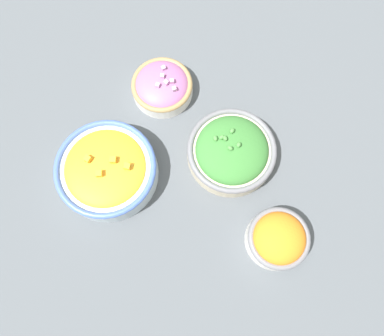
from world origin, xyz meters
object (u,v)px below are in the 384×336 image
(bowl_squash, at_px, (107,170))
(bowl_broccoli, at_px, (232,151))
(bowl_carrots, at_px, (278,239))
(bowl_red_onion, at_px, (162,86))

(bowl_squash, bearing_deg, bowl_broccoli, 39.98)
(bowl_broccoli, height_order, bowl_squash, same)
(bowl_carrots, bearing_deg, bowl_squash, -171.48)
(bowl_broccoli, xyz_separation_m, bowl_carrots, (0.16, -0.11, 0.01))
(bowl_red_onion, xyz_separation_m, bowl_carrots, (0.36, -0.16, 0.01))
(bowl_broccoli, bearing_deg, bowl_red_onion, 164.79)
(bowl_squash, height_order, bowl_carrots, same)
(bowl_red_onion, bearing_deg, bowl_carrots, -24.47)
(bowl_squash, bearing_deg, bowl_carrots, 8.52)
(bowl_carrots, bearing_deg, bowl_broccoli, 145.63)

